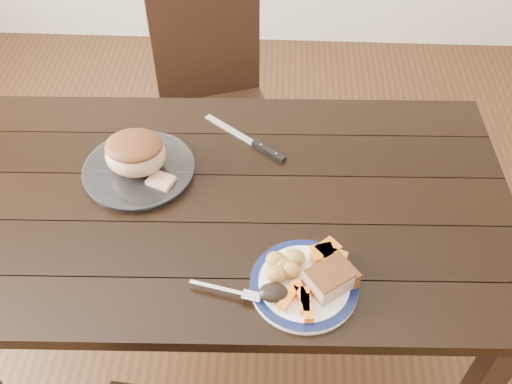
{
  "coord_description": "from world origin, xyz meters",
  "views": [
    {
      "loc": [
        0.13,
        -1.07,
        1.93
      ],
      "look_at": [
        0.08,
        -0.02,
        0.8
      ],
      "focal_mm": 40.0,
      "sensor_mm": 36.0,
      "label": 1
    }
  ],
  "objects_px": {
    "dining_table": "(229,219)",
    "chair_far": "(215,99)",
    "serving_platter": "(139,171)",
    "pork_slice": "(330,279)",
    "dinner_plate": "(304,285)",
    "carving_knife": "(259,145)",
    "fork": "(231,291)",
    "roast_joint": "(136,155)"
  },
  "relations": [
    {
      "from": "dining_table",
      "to": "fork",
      "type": "relative_size",
      "value": 9.18
    },
    {
      "from": "dining_table",
      "to": "pork_slice",
      "type": "height_order",
      "value": "pork_slice"
    },
    {
      "from": "chair_far",
      "to": "carving_knife",
      "type": "bearing_deg",
      "value": 91.81
    },
    {
      "from": "serving_platter",
      "to": "pork_slice",
      "type": "bearing_deg",
      "value": -35.1
    },
    {
      "from": "dinner_plate",
      "to": "chair_far",
      "type": "bearing_deg",
      "value": 107.87
    },
    {
      "from": "fork",
      "to": "serving_platter",
      "type": "bearing_deg",
      "value": 139.06
    },
    {
      "from": "serving_platter",
      "to": "pork_slice",
      "type": "distance_m",
      "value": 0.65
    },
    {
      "from": "carving_knife",
      "to": "serving_platter",
      "type": "bearing_deg",
      "value": -121.1
    },
    {
      "from": "roast_joint",
      "to": "fork",
      "type": "bearing_deg",
      "value": -53.61
    },
    {
      "from": "dining_table",
      "to": "serving_platter",
      "type": "height_order",
      "value": "serving_platter"
    },
    {
      "from": "dining_table",
      "to": "serving_platter",
      "type": "relative_size",
      "value": 5.16
    },
    {
      "from": "fork",
      "to": "carving_knife",
      "type": "bearing_deg",
      "value": 98.02
    },
    {
      "from": "chair_far",
      "to": "dinner_plate",
      "type": "xyz_separation_m",
      "value": [
        0.33,
        -1.02,
        0.23
      ]
    },
    {
      "from": "chair_far",
      "to": "fork",
      "type": "bearing_deg",
      "value": 79.42
    },
    {
      "from": "chair_far",
      "to": "serving_platter",
      "type": "height_order",
      "value": "chair_far"
    },
    {
      "from": "fork",
      "to": "carving_knife",
      "type": "relative_size",
      "value": 0.67
    },
    {
      "from": "dining_table",
      "to": "dinner_plate",
      "type": "bearing_deg",
      "value": -53.5
    },
    {
      "from": "dinner_plate",
      "to": "pork_slice",
      "type": "height_order",
      "value": "pork_slice"
    },
    {
      "from": "chair_far",
      "to": "carving_knife",
      "type": "height_order",
      "value": "chair_far"
    },
    {
      "from": "dining_table",
      "to": "serving_platter",
      "type": "distance_m",
      "value": 0.3
    },
    {
      "from": "serving_platter",
      "to": "pork_slice",
      "type": "xyz_separation_m",
      "value": [
        0.53,
        -0.38,
        0.04
      ]
    },
    {
      "from": "pork_slice",
      "to": "roast_joint",
      "type": "xyz_separation_m",
      "value": [
        -0.53,
        0.38,
        0.03
      ]
    },
    {
      "from": "pork_slice",
      "to": "fork",
      "type": "bearing_deg",
      "value": -172.72
    },
    {
      "from": "dinner_plate",
      "to": "carving_knife",
      "type": "xyz_separation_m",
      "value": [
        -0.13,
        0.5,
        -0.0
      ]
    },
    {
      "from": "dining_table",
      "to": "carving_knife",
      "type": "bearing_deg",
      "value": 70.34
    },
    {
      "from": "fork",
      "to": "dining_table",
      "type": "bearing_deg",
      "value": 108.63
    },
    {
      "from": "dinner_plate",
      "to": "carving_knife",
      "type": "bearing_deg",
      "value": 104.97
    },
    {
      "from": "fork",
      "to": "chair_far",
      "type": "bearing_deg",
      "value": 110.85
    },
    {
      "from": "serving_platter",
      "to": "carving_knife",
      "type": "xyz_separation_m",
      "value": [
        0.34,
        0.13,
        -0.0
      ]
    },
    {
      "from": "dining_table",
      "to": "chair_far",
      "type": "height_order",
      "value": "chair_far"
    },
    {
      "from": "dining_table",
      "to": "carving_knife",
      "type": "relative_size",
      "value": 6.17
    },
    {
      "from": "chair_far",
      "to": "serving_platter",
      "type": "xyz_separation_m",
      "value": [
        -0.15,
        -0.65,
        0.23
      ]
    },
    {
      "from": "pork_slice",
      "to": "carving_knife",
      "type": "bearing_deg",
      "value": 110.9
    },
    {
      "from": "chair_far",
      "to": "pork_slice",
      "type": "distance_m",
      "value": 1.13
    },
    {
      "from": "fork",
      "to": "dinner_plate",
      "type": "bearing_deg",
      "value": 23.88
    },
    {
      "from": "serving_platter",
      "to": "dinner_plate",
      "type": "bearing_deg",
      "value": -37.94
    },
    {
      "from": "chair_far",
      "to": "carving_knife",
      "type": "xyz_separation_m",
      "value": [
        0.19,
        -0.52,
        0.23
      ]
    },
    {
      "from": "pork_slice",
      "to": "roast_joint",
      "type": "distance_m",
      "value": 0.65
    },
    {
      "from": "dining_table",
      "to": "chair_far",
      "type": "distance_m",
      "value": 0.75
    },
    {
      "from": "carving_knife",
      "to": "fork",
      "type": "bearing_deg",
      "value": -56.16
    },
    {
      "from": "dinner_plate",
      "to": "serving_platter",
      "type": "distance_m",
      "value": 0.6
    },
    {
      "from": "pork_slice",
      "to": "roast_joint",
      "type": "height_order",
      "value": "roast_joint"
    }
  ]
}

